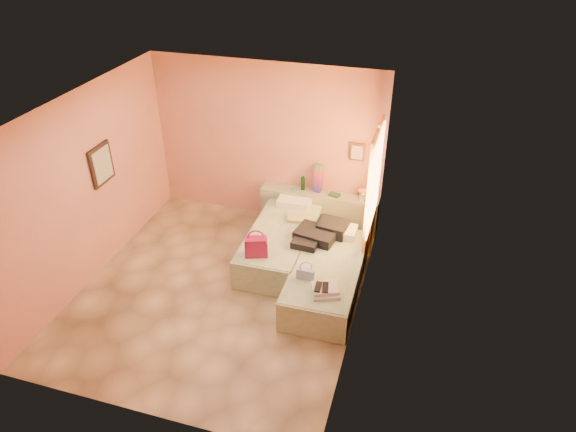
{
  "coord_description": "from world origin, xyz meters",
  "views": [
    {
      "loc": [
        2.6,
        -5.37,
        5.02
      ],
      "look_at": [
        0.78,
        0.85,
        0.91
      ],
      "focal_mm": 32.0,
      "sensor_mm": 36.0,
      "label": 1
    }
  ],
  "objects_px": {
    "bed_right": "(327,278)",
    "green_book": "(334,195)",
    "bed_left": "(281,243)",
    "blue_handbag": "(306,274)",
    "water_bottle": "(303,183)",
    "flower_vase": "(362,193)",
    "headboard_ledge": "(319,209)",
    "magenta_handbag": "(256,246)",
    "towel_stack": "(326,291)"
  },
  "relations": [
    {
      "from": "magenta_handbag",
      "to": "blue_handbag",
      "type": "distance_m",
      "value": 0.89
    },
    {
      "from": "flower_vase",
      "to": "blue_handbag",
      "type": "bearing_deg",
      "value": -101.67
    },
    {
      "from": "flower_vase",
      "to": "towel_stack",
      "type": "height_order",
      "value": "flower_vase"
    },
    {
      "from": "headboard_ledge",
      "to": "towel_stack",
      "type": "xyz_separation_m",
      "value": [
        0.64,
        -2.33,
        0.23
      ]
    },
    {
      "from": "magenta_handbag",
      "to": "bed_left",
      "type": "bearing_deg",
      "value": 59.13
    },
    {
      "from": "bed_right",
      "to": "towel_stack",
      "type": "height_order",
      "value": "towel_stack"
    },
    {
      "from": "flower_vase",
      "to": "towel_stack",
      "type": "xyz_separation_m",
      "value": [
        -0.09,
        -2.31,
        -0.23
      ]
    },
    {
      "from": "flower_vase",
      "to": "towel_stack",
      "type": "relative_size",
      "value": 0.74
    },
    {
      "from": "flower_vase",
      "to": "magenta_handbag",
      "type": "height_order",
      "value": "flower_vase"
    },
    {
      "from": "bed_right",
      "to": "flower_vase",
      "type": "bearing_deg",
      "value": 82.23
    },
    {
      "from": "flower_vase",
      "to": "blue_handbag",
      "type": "relative_size",
      "value": 1.05
    },
    {
      "from": "water_bottle",
      "to": "towel_stack",
      "type": "xyz_separation_m",
      "value": [
        0.95,
        -2.38,
        -0.22
      ]
    },
    {
      "from": "towel_stack",
      "to": "blue_handbag",
      "type": "bearing_deg",
      "value": 144.38
    },
    {
      "from": "bed_left",
      "to": "blue_handbag",
      "type": "xyz_separation_m",
      "value": [
        0.68,
        -1.04,
        0.33
      ]
    },
    {
      "from": "bed_left",
      "to": "blue_handbag",
      "type": "distance_m",
      "value": 1.29
    },
    {
      "from": "bed_left",
      "to": "flower_vase",
      "type": "distance_m",
      "value": 1.6
    },
    {
      "from": "water_bottle",
      "to": "flower_vase",
      "type": "bearing_deg",
      "value": -3.68
    },
    {
      "from": "bed_left",
      "to": "flower_vase",
      "type": "height_order",
      "value": "flower_vase"
    },
    {
      "from": "bed_left",
      "to": "water_bottle",
      "type": "relative_size",
      "value": 8.03
    },
    {
      "from": "water_bottle",
      "to": "green_book",
      "type": "bearing_deg",
      "value": -4.56
    },
    {
      "from": "green_book",
      "to": "water_bottle",
      "type": "bearing_deg",
      "value": -168.89
    },
    {
      "from": "bed_right",
      "to": "flower_vase",
      "type": "xyz_separation_m",
      "value": [
        0.21,
        1.68,
        0.53
      ]
    },
    {
      "from": "bed_right",
      "to": "green_book",
      "type": "bearing_deg",
      "value": 98.21
    },
    {
      "from": "headboard_ledge",
      "to": "bed_left",
      "type": "relative_size",
      "value": 1.02
    },
    {
      "from": "water_bottle",
      "to": "blue_handbag",
      "type": "xyz_separation_m",
      "value": [
        0.61,
        -2.14,
        -0.2
      ]
    },
    {
      "from": "headboard_ledge",
      "to": "magenta_handbag",
      "type": "height_order",
      "value": "magenta_handbag"
    },
    {
      "from": "green_book",
      "to": "blue_handbag",
      "type": "bearing_deg",
      "value": -73.03
    },
    {
      "from": "bed_left",
      "to": "green_book",
      "type": "height_order",
      "value": "green_book"
    },
    {
      "from": "blue_handbag",
      "to": "green_book",
      "type": "bearing_deg",
      "value": 90.08
    },
    {
      "from": "green_book",
      "to": "magenta_handbag",
      "type": "distance_m",
      "value": 1.94
    },
    {
      "from": "bed_right",
      "to": "water_bottle",
      "type": "bearing_deg",
      "value": 114.82
    },
    {
      "from": "bed_left",
      "to": "bed_right",
      "type": "relative_size",
      "value": 1.0
    },
    {
      "from": "headboard_ledge",
      "to": "bed_right",
      "type": "distance_m",
      "value": 1.78
    },
    {
      "from": "blue_handbag",
      "to": "towel_stack",
      "type": "distance_m",
      "value": 0.41
    },
    {
      "from": "headboard_ledge",
      "to": "magenta_handbag",
      "type": "xyz_separation_m",
      "value": [
        -0.52,
        -1.78,
        0.33
      ]
    },
    {
      "from": "green_book",
      "to": "magenta_handbag",
      "type": "height_order",
      "value": "magenta_handbag"
    },
    {
      "from": "water_bottle",
      "to": "blue_handbag",
      "type": "height_order",
      "value": "water_bottle"
    },
    {
      "from": "magenta_handbag",
      "to": "blue_handbag",
      "type": "xyz_separation_m",
      "value": [
        0.83,
        -0.32,
        -0.08
      ]
    },
    {
      "from": "bed_left",
      "to": "water_bottle",
      "type": "bearing_deg",
      "value": 85.81
    },
    {
      "from": "headboard_ledge",
      "to": "water_bottle",
      "type": "height_order",
      "value": "water_bottle"
    },
    {
      "from": "green_book",
      "to": "magenta_handbag",
      "type": "bearing_deg",
      "value": -98.12
    },
    {
      "from": "bed_left",
      "to": "magenta_handbag",
      "type": "distance_m",
      "value": 0.84
    },
    {
      "from": "headboard_ledge",
      "to": "towel_stack",
      "type": "relative_size",
      "value": 5.86
    },
    {
      "from": "bed_left",
      "to": "bed_right",
      "type": "bearing_deg",
      "value": -36.47
    },
    {
      "from": "green_book",
      "to": "flower_vase",
      "type": "distance_m",
      "value": 0.49
    },
    {
      "from": "bed_right",
      "to": "blue_handbag",
      "type": "bearing_deg",
      "value": -119.7
    },
    {
      "from": "water_bottle",
      "to": "green_book",
      "type": "height_order",
      "value": "water_bottle"
    },
    {
      "from": "flower_vase",
      "to": "blue_handbag",
      "type": "distance_m",
      "value": 2.13
    },
    {
      "from": "green_book",
      "to": "blue_handbag",
      "type": "height_order",
      "value": "green_book"
    },
    {
      "from": "water_bottle",
      "to": "magenta_handbag",
      "type": "bearing_deg",
      "value": -96.78
    }
  ]
}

